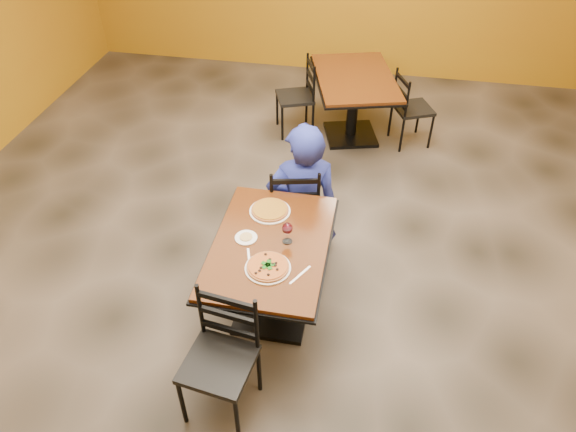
% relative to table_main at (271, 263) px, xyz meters
% --- Properties ---
extents(floor, '(7.00, 8.00, 0.01)m').
position_rel_table_main_xyz_m(floor, '(0.00, 0.50, -0.56)').
color(floor, black).
rests_on(floor, ground).
extents(table_main, '(0.83, 1.23, 0.75)m').
position_rel_table_main_xyz_m(table_main, '(0.00, 0.00, 0.00)').
color(table_main, '#56300D').
rests_on(table_main, floor).
extents(table_second, '(1.15, 1.44, 0.75)m').
position_rel_table_main_xyz_m(table_second, '(0.35, 2.76, 0.00)').
color(table_second, '#56300D').
rests_on(table_second, floor).
extents(chair_main_near, '(0.47, 0.47, 0.93)m').
position_rel_table_main_xyz_m(chair_main_near, '(-0.16, -0.84, -0.09)').
color(chair_main_near, black).
rests_on(chair_main_near, floor).
extents(chair_main_far, '(0.49, 0.49, 0.91)m').
position_rel_table_main_xyz_m(chair_main_far, '(0.02, 0.81, -0.10)').
color(chair_main_far, black).
rests_on(chair_main_far, floor).
extents(chair_second_left, '(0.51, 0.51, 0.87)m').
position_rel_table_main_xyz_m(chair_second_left, '(-0.32, 2.76, -0.12)').
color(chair_second_left, black).
rests_on(chair_second_left, floor).
extents(chair_second_right, '(0.50, 0.50, 0.84)m').
position_rel_table_main_xyz_m(chair_second_right, '(1.01, 2.76, -0.13)').
color(chair_second_right, black).
rests_on(chair_second_right, floor).
extents(diner, '(0.70, 0.55, 1.24)m').
position_rel_table_main_xyz_m(diner, '(0.10, 0.82, 0.07)').
color(diner, navy).
rests_on(diner, floor).
extents(plate_main, '(0.31, 0.31, 0.01)m').
position_rel_table_main_xyz_m(plate_main, '(0.03, -0.24, 0.20)').
color(plate_main, white).
rests_on(plate_main, table_main).
extents(pizza_main, '(0.28, 0.28, 0.02)m').
position_rel_table_main_xyz_m(pizza_main, '(0.03, -0.24, 0.21)').
color(pizza_main, maroon).
rests_on(pizza_main, plate_main).
extents(plate_far, '(0.31, 0.31, 0.01)m').
position_rel_table_main_xyz_m(plate_far, '(-0.08, 0.34, 0.20)').
color(plate_far, white).
rests_on(plate_far, table_main).
extents(pizza_far, '(0.28, 0.28, 0.02)m').
position_rel_table_main_xyz_m(pizza_far, '(-0.08, 0.34, 0.21)').
color(pizza_far, gold).
rests_on(pizza_far, plate_far).
extents(side_plate, '(0.16, 0.16, 0.01)m').
position_rel_table_main_xyz_m(side_plate, '(-0.18, 0.02, 0.20)').
color(side_plate, white).
rests_on(side_plate, table_main).
extents(dip, '(0.09, 0.09, 0.01)m').
position_rel_table_main_xyz_m(dip, '(-0.18, 0.02, 0.21)').
color(dip, tan).
rests_on(dip, side_plate).
extents(wine_glass, '(0.08, 0.08, 0.18)m').
position_rel_table_main_xyz_m(wine_glass, '(0.11, 0.04, 0.28)').
color(wine_glass, white).
rests_on(wine_glass, table_main).
extents(fork, '(0.07, 0.19, 0.00)m').
position_rel_table_main_xyz_m(fork, '(-0.11, -0.17, 0.20)').
color(fork, silver).
rests_on(fork, table_main).
extents(knife, '(0.12, 0.19, 0.00)m').
position_rel_table_main_xyz_m(knife, '(0.26, -0.26, 0.20)').
color(knife, silver).
rests_on(knife, table_main).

